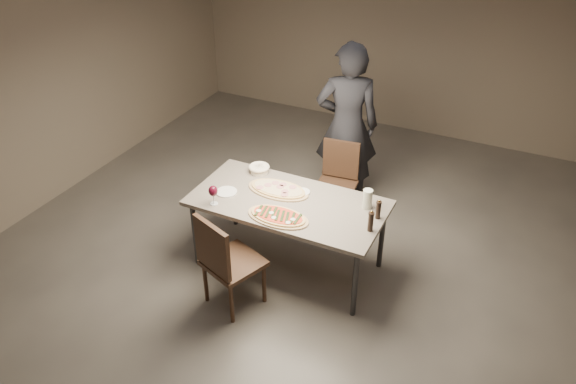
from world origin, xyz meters
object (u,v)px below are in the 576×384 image
at_px(bread_basket, 259,168).
at_px(diner, 347,126).
at_px(ham_pizza, 278,189).
at_px(zucchini_pizza, 278,216).
at_px(carafe, 367,199).
at_px(chair_near, 225,259).
at_px(chair_far, 338,177).
at_px(dining_table, 288,206).
at_px(pepper_mill_left, 378,210).

distance_m(bread_basket, diner, 1.15).
bearing_deg(ham_pizza, diner, 86.55).
xyz_separation_m(zucchini_pizza, diner, (0.01, 1.63, 0.17)).
distance_m(carafe, chair_near, 1.38).
xyz_separation_m(carafe, chair_near, (-0.92, -0.98, -0.30)).
bearing_deg(ham_pizza, carafe, 13.32).
height_order(ham_pizza, chair_near, chair_near).
height_order(chair_near, chair_far, chair_near).
bearing_deg(chair_far, chair_near, 72.78).
distance_m(dining_table, pepper_mill_left, 0.85).
distance_m(zucchini_pizza, chair_near, 0.60).
bearing_deg(chair_near, diner, 102.74).
bearing_deg(ham_pizza, chair_near, -88.07).
relative_size(dining_table, pepper_mill_left, 9.36).
bearing_deg(chair_far, zucchini_pizza, 80.66).
distance_m(pepper_mill_left, diner, 1.47).
xyz_separation_m(ham_pizza, pepper_mill_left, (0.99, -0.02, 0.07)).
xyz_separation_m(carafe, chair_far, (-0.58, 0.79, -0.35)).
relative_size(dining_table, diner, 0.96).
bearing_deg(dining_table, carafe, 17.86).
xyz_separation_m(chair_far, diner, (-0.05, 0.34, 0.45)).
height_order(dining_table, zucchini_pizza, zucchini_pizza).
distance_m(pepper_mill_left, carafe, 0.18).
height_order(carafe, diner, diner).
height_order(pepper_mill_left, chair_near, chair_near).
bearing_deg(zucchini_pizza, dining_table, 109.14).
height_order(ham_pizza, chair_far, chair_far).
height_order(bread_basket, chair_near, chair_near).
relative_size(ham_pizza, carafe, 3.34).
bearing_deg(pepper_mill_left, bread_basket, 169.49).
bearing_deg(chair_far, pepper_mill_left, 122.31).
xyz_separation_m(dining_table, chair_far, (0.11, 1.01, -0.20)).
xyz_separation_m(zucchini_pizza, chair_far, (0.07, 1.29, -0.27)).
xyz_separation_m(bread_basket, diner, (0.54, 1.00, 0.15)).
height_order(ham_pizza, diner, diner).
relative_size(zucchini_pizza, carafe, 3.14).
distance_m(ham_pizza, bread_basket, 0.40).
bearing_deg(carafe, chair_far, 126.54).
bearing_deg(zucchini_pizza, ham_pizza, 127.85).
relative_size(ham_pizza, pepper_mill_left, 3.18).
relative_size(bread_basket, chair_far, 0.24).
xyz_separation_m(pepper_mill_left, chair_near, (-1.06, -0.86, -0.30)).
xyz_separation_m(dining_table, bread_basket, (-0.49, 0.35, 0.10)).
bearing_deg(carafe, dining_table, -162.14).
distance_m(ham_pizza, chair_near, 0.91).
bearing_deg(ham_pizza, pepper_mill_left, 5.49).
distance_m(bread_basket, chair_far, 0.94).
relative_size(dining_table, carafe, 9.82).
bearing_deg(ham_pizza, chair_far, 79.68).
relative_size(bread_basket, carafe, 1.14).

